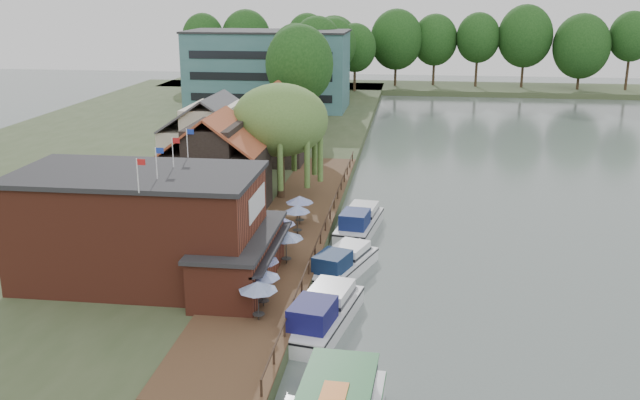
{
  "coord_description": "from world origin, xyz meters",
  "views": [
    {
      "loc": [
        1.2,
        -42.48,
        19.14
      ],
      "look_at": [
        -6.0,
        12.0,
        3.0
      ],
      "focal_mm": 40.0,
      "sensor_mm": 36.0,
      "label": 1
    }
  ],
  "objects_px": {
    "umbrella_3": "(286,247)",
    "cruiser_0": "(323,309)",
    "umbrella_2": "(260,271)",
    "cruiser_1": "(342,260)",
    "umbrella_4": "(282,233)",
    "pub": "(169,227)",
    "hotel_block": "(268,70)",
    "cottage_c": "(273,124)",
    "willow": "(280,142)",
    "cottage_a": "(217,164)",
    "umbrella_0": "(258,301)",
    "umbrella_6": "(300,210)",
    "umbrella_1": "(263,288)",
    "swan": "(362,388)",
    "umbrella_5": "(297,220)",
    "cottage_b": "(214,139)",
    "cruiser_2": "(359,219)"
  },
  "relations": [
    {
      "from": "umbrella_3",
      "to": "cruiser_0",
      "type": "xyz_separation_m",
      "value": [
        3.45,
        -7.15,
        -1.09
      ]
    },
    {
      "from": "umbrella_1",
      "to": "cruiser_2",
      "type": "bearing_deg",
      "value": 76.18
    },
    {
      "from": "pub",
      "to": "umbrella_4",
      "type": "bearing_deg",
      "value": 47.77
    },
    {
      "from": "umbrella_3",
      "to": "umbrella_6",
      "type": "xyz_separation_m",
      "value": [
        -0.45,
        8.62,
        0.0
      ]
    },
    {
      "from": "umbrella_5",
      "to": "umbrella_6",
      "type": "xyz_separation_m",
      "value": [
        -0.21,
        2.51,
        0.0
      ]
    },
    {
      "from": "pub",
      "to": "hotel_block",
      "type": "distance_m",
      "value": 71.49
    },
    {
      "from": "cruiser_0",
      "to": "pub",
      "type": "bearing_deg",
      "value": 172.09
    },
    {
      "from": "cottage_b",
      "to": "umbrella_5",
      "type": "height_order",
      "value": "cottage_b"
    },
    {
      "from": "cruiser_1",
      "to": "umbrella_2",
      "type": "bearing_deg",
      "value": -110.99
    },
    {
      "from": "willow",
      "to": "umbrella_2",
      "type": "relative_size",
      "value": 4.33
    },
    {
      "from": "umbrella_0",
      "to": "umbrella_2",
      "type": "height_order",
      "value": "same"
    },
    {
      "from": "cottage_b",
      "to": "cruiser_1",
      "type": "distance_m",
      "value": 25.25
    },
    {
      "from": "cottage_b",
      "to": "umbrella_6",
      "type": "bearing_deg",
      "value": -50.51
    },
    {
      "from": "cottage_b",
      "to": "umbrella_2",
      "type": "relative_size",
      "value": 3.99
    },
    {
      "from": "pub",
      "to": "cruiser_1",
      "type": "xyz_separation_m",
      "value": [
        10.65,
        4.86,
        -3.59
      ]
    },
    {
      "from": "umbrella_0",
      "to": "umbrella_1",
      "type": "bearing_deg",
      "value": 93.54
    },
    {
      "from": "hotel_block",
      "to": "cottage_c",
      "type": "distance_m",
      "value": 37.9
    },
    {
      "from": "umbrella_2",
      "to": "swan",
      "type": "height_order",
      "value": "umbrella_2"
    },
    {
      "from": "cruiser_2",
      "to": "cottage_b",
      "type": "bearing_deg",
      "value": 152.3
    },
    {
      "from": "umbrella_2",
      "to": "cruiser_1",
      "type": "height_order",
      "value": "umbrella_2"
    },
    {
      "from": "cottage_b",
      "to": "cottage_c",
      "type": "distance_m",
      "value": 9.85
    },
    {
      "from": "umbrella_1",
      "to": "umbrella_5",
      "type": "height_order",
      "value": "same"
    },
    {
      "from": "cottage_c",
      "to": "cruiser_0",
      "type": "distance_m",
      "value": 39.06
    },
    {
      "from": "umbrella_0",
      "to": "umbrella_6",
      "type": "relative_size",
      "value": 1.0
    },
    {
      "from": "swan",
      "to": "cruiser_2",
      "type": "bearing_deg",
      "value": 94.83
    },
    {
      "from": "cottage_b",
      "to": "cruiser_1",
      "type": "height_order",
      "value": "cottage_b"
    },
    {
      "from": "willow",
      "to": "cruiser_0",
      "type": "xyz_separation_m",
      "value": [
        6.84,
        -23.45,
        -5.02
      ]
    },
    {
      "from": "cottage_c",
      "to": "umbrella_2",
      "type": "distance_m",
      "value": 35.42
    },
    {
      "from": "swan",
      "to": "cottage_c",
      "type": "bearing_deg",
      "value": 106.59
    },
    {
      "from": "willow",
      "to": "cruiser_1",
      "type": "distance_m",
      "value": 17.51
    },
    {
      "from": "pub",
      "to": "cottage_a",
      "type": "height_order",
      "value": "cottage_a"
    },
    {
      "from": "swan",
      "to": "umbrella_5",
      "type": "bearing_deg",
      "value": 108.03
    },
    {
      "from": "cottage_c",
      "to": "cruiser_1",
      "type": "height_order",
      "value": "cottage_c"
    },
    {
      "from": "hotel_block",
      "to": "willow",
      "type": "distance_m",
      "value": 52.29
    },
    {
      "from": "willow",
      "to": "hotel_block",
      "type": "bearing_deg",
      "value": 102.71
    },
    {
      "from": "umbrella_5",
      "to": "umbrella_2",
      "type": "bearing_deg",
      "value": -93.26
    },
    {
      "from": "umbrella_4",
      "to": "pub",
      "type": "bearing_deg",
      "value": -132.23
    },
    {
      "from": "cottage_a",
      "to": "cruiser_0",
      "type": "xyz_separation_m",
      "value": [
        11.34,
        -18.45,
        -4.06
      ]
    },
    {
      "from": "willow",
      "to": "umbrella_3",
      "type": "relative_size",
      "value": 4.31
    },
    {
      "from": "pub",
      "to": "hotel_block",
      "type": "bearing_deg",
      "value": 96.43
    },
    {
      "from": "willow",
      "to": "swan",
      "type": "distance_m",
      "value": 32.26
    },
    {
      "from": "umbrella_0",
      "to": "umbrella_1",
      "type": "height_order",
      "value": "same"
    },
    {
      "from": "willow",
      "to": "cruiser_2",
      "type": "relative_size",
      "value": 1.11
    },
    {
      "from": "willow",
      "to": "umbrella_2",
      "type": "xyz_separation_m",
      "value": [
        2.56,
        -20.77,
        -3.93
      ]
    },
    {
      "from": "pub",
      "to": "swan",
      "type": "distance_m",
      "value": 17.23
    },
    {
      "from": "cottage_c",
      "to": "cruiser_1",
      "type": "xyz_separation_m",
      "value": [
        10.65,
        -29.14,
        -4.19
      ]
    },
    {
      "from": "umbrella_0",
      "to": "cruiser_1",
      "type": "bearing_deg",
      "value": 69.36
    },
    {
      "from": "willow",
      "to": "umbrella_2",
      "type": "height_order",
      "value": "willow"
    },
    {
      "from": "umbrella_0",
      "to": "cottage_c",
      "type": "bearing_deg",
      "value": 99.95
    },
    {
      "from": "willow",
      "to": "umbrella_6",
      "type": "distance_m",
      "value": 9.11
    }
  ]
}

